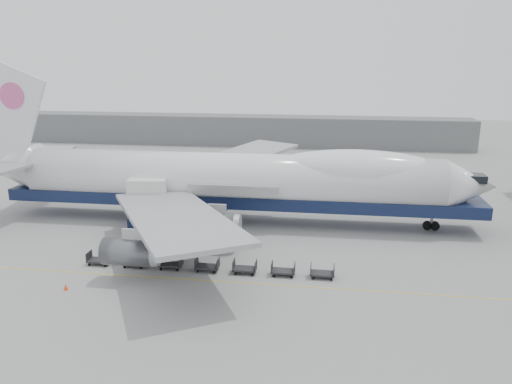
# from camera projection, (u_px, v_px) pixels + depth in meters

# --- Properties ---
(ground) EXTENTS (260.00, 260.00, 0.00)m
(ground) POSITION_uv_depth(u_px,v_px,m) (209.00, 256.00, 53.20)
(ground) COLOR gray
(ground) RESTS_ON ground
(apron_line) EXTENTS (60.00, 0.15, 0.01)m
(apron_line) POSITION_uv_depth(u_px,v_px,m) (195.00, 280.00, 47.47)
(apron_line) COLOR gold
(apron_line) RESTS_ON ground
(hangar) EXTENTS (110.00, 8.00, 7.00)m
(hangar) POSITION_uv_depth(u_px,v_px,m) (236.00, 130.00, 120.55)
(hangar) COLOR slate
(hangar) RESTS_ON ground
(airliner) EXTENTS (67.00, 55.30, 19.98)m
(airliner) POSITION_uv_depth(u_px,v_px,m) (235.00, 179.00, 63.11)
(airliner) COLOR white
(airliner) RESTS_ON ground
(catering_truck) EXTENTS (5.40, 4.05, 6.12)m
(catering_truck) POSITION_uv_depth(u_px,v_px,m) (149.00, 200.00, 61.77)
(catering_truck) COLOR #172045
(catering_truck) RESTS_ON ground
(traffic_cone) EXTENTS (0.39, 0.39, 0.57)m
(traffic_cone) POSITION_uv_depth(u_px,v_px,m) (66.00, 287.00, 45.38)
(traffic_cone) COLOR #FF420D
(traffic_cone) RESTS_ON ground
(dolly_0) EXTENTS (2.30, 1.35, 1.30)m
(dolly_0) POSITION_uv_depth(u_px,v_px,m) (99.00, 259.00, 50.92)
(dolly_0) COLOR #2D2D30
(dolly_0) RESTS_ON ground
(dolly_1) EXTENTS (2.30, 1.35, 1.30)m
(dolly_1) POSITION_uv_depth(u_px,v_px,m) (135.00, 262.00, 50.40)
(dolly_1) COLOR #2D2D30
(dolly_1) RESTS_ON ground
(dolly_2) EXTENTS (2.30, 1.35, 1.30)m
(dolly_2) POSITION_uv_depth(u_px,v_px,m) (171.00, 264.00, 49.88)
(dolly_2) COLOR #2D2D30
(dolly_2) RESTS_ON ground
(dolly_3) EXTENTS (2.30, 1.35, 1.30)m
(dolly_3) POSITION_uv_depth(u_px,v_px,m) (207.00, 266.00, 49.36)
(dolly_3) COLOR #2D2D30
(dolly_3) RESTS_ON ground
(dolly_4) EXTENTS (2.30, 1.35, 1.30)m
(dolly_4) POSITION_uv_depth(u_px,v_px,m) (245.00, 268.00, 48.84)
(dolly_4) COLOR #2D2D30
(dolly_4) RESTS_ON ground
(dolly_5) EXTENTS (2.30, 1.35, 1.30)m
(dolly_5) POSITION_uv_depth(u_px,v_px,m) (283.00, 270.00, 48.32)
(dolly_5) COLOR #2D2D30
(dolly_5) RESTS_ON ground
(dolly_6) EXTENTS (2.30, 1.35, 1.30)m
(dolly_6) POSITION_uv_depth(u_px,v_px,m) (322.00, 273.00, 47.80)
(dolly_6) COLOR #2D2D30
(dolly_6) RESTS_ON ground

